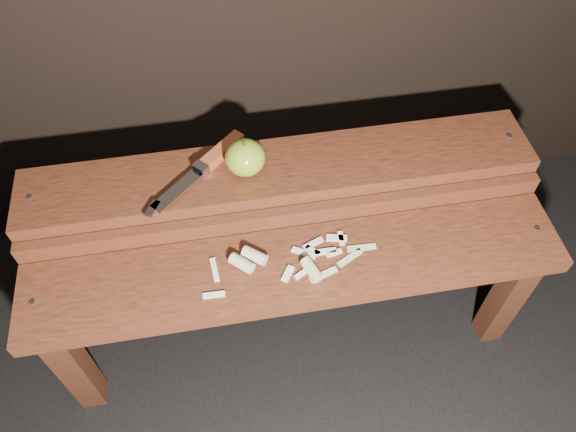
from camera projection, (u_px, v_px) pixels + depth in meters
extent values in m
plane|color=black|center=(292.00, 328.00, 1.59)|extent=(60.00, 60.00, 0.00)
cube|color=#391A0E|center=(74.00, 366.00, 1.32)|extent=(0.06, 0.06, 0.38)
cube|color=#391A0E|center=(506.00, 298.00, 1.43)|extent=(0.06, 0.06, 0.38)
cube|color=#4A2111|center=(296.00, 269.00, 1.24)|extent=(1.20, 0.20, 0.04)
cylinder|color=slate|center=(32.00, 302.00, 1.17)|extent=(0.01, 0.01, 0.00)
cylinder|color=slate|center=(537.00, 228.00, 1.28)|extent=(0.01, 0.01, 0.00)
cube|color=#391A0E|center=(76.00, 253.00, 1.47)|extent=(0.06, 0.06, 0.46)
cube|color=#391A0E|center=(468.00, 198.00, 1.58)|extent=(0.06, 0.06, 0.46)
cube|color=#4A2111|center=(288.00, 217.00, 1.28)|extent=(1.20, 0.02, 0.05)
cube|color=#4A2111|center=(280.00, 171.00, 1.31)|extent=(1.20, 0.18, 0.04)
cylinder|color=slate|center=(29.00, 197.00, 1.24)|extent=(0.01, 0.01, 0.00)
cylinder|color=slate|center=(509.00, 136.00, 1.35)|extent=(0.01, 0.01, 0.00)
ellipsoid|color=olive|center=(245.00, 158.00, 1.25)|extent=(0.09, 0.09, 0.08)
cylinder|color=#382314|center=(244.00, 143.00, 1.22)|extent=(0.01, 0.01, 0.01)
cube|color=#954220|center=(222.00, 151.00, 1.31)|extent=(0.11, 0.11, 0.02)
cube|color=silver|center=(201.00, 169.00, 1.27)|extent=(0.04, 0.04, 0.03)
cube|color=silver|center=(177.00, 191.00, 1.23)|extent=(0.12, 0.12, 0.00)
cube|color=silver|center=(152.00, 208.00, 1.20)|extent=(0.04, 0.05, 0.00)
cube|color=beige|center=(215.00, 270.00, 1.21)|extent=(0.02, 0.06, 0.01)
cube|color=beige|center=(288.00, 274.00, 1.21)|extent=(0.03, 0.04, 0.01)
cube|color=beige|center=(304.00, 272.00, 1.21)|extent=(0.05, 0.03, 0.01)
cube|color=beige|center=(334.00, 253.00, 1.24)|extent=(0.04, 0.02, 0.01)
cube|color=beige|center=(341.00, 238.00, 1.26)|extent=(0.01, 0.04, 0.01)
cube|color=beige|center=(325.00, 252.00, 1.24)|extent=(0.05, 0.01, 0.01)
cube|color=beige|center=(313.00, 250.00, 1.24)|extent=(0.03, 0.03, 0.01)
cube|color=beige|center=(214.00, 295.00, 1.18)|extent=(0.05, 0.01, 0.01)
cube|color=beige|center=(313.00, 244.00, 1.25)|extent=(0.05, 0.03, 0.01)
cube|color=beige|center=(304.00, 253.00, 1.24)|extent=(0.05, 0.04, 0.01)
cube|color=beige|center=(337.00, 238.00, 1.26)|extent=(0.05, 0.03, 0.01)
cylinder|color=#C9BB8C|center=(312.00, 270.00, 1.20)|extent=(0.04, 0.06, 0.03)
cylinder|color=#C9BB8C|center=(242.00, 263.00, 1.21)|extent=(0.06, 0.06, 0.03)
cylinder|color=#C9BB8C|center=(255.00, 256.00, 1.22)|extent=(0.06, 0.05, 0.03)
cube|color=#BCC988|center=(350.00, 258.00, 1.23)|extent=(0.06, 0.04, 0.00)
cube|color=#BCC988|center=(323.00, 275.00, 1.21)|extent=(0.07, 0.03, 0.00)
cube|color=#BCC988|center=(361.00, 248.00, 1.25)|extent=(0.07, 0.02, 0.00)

